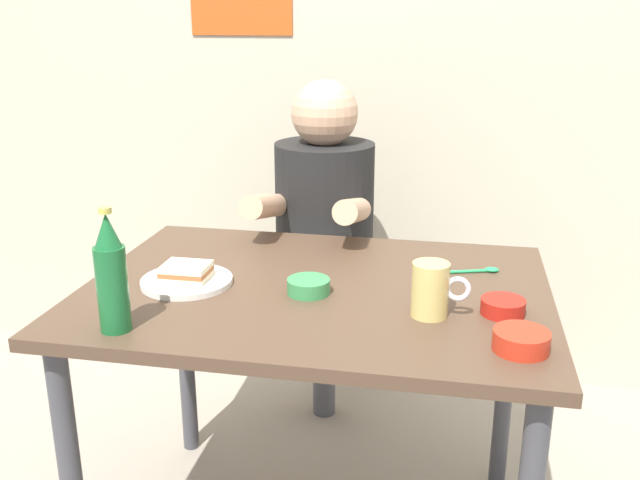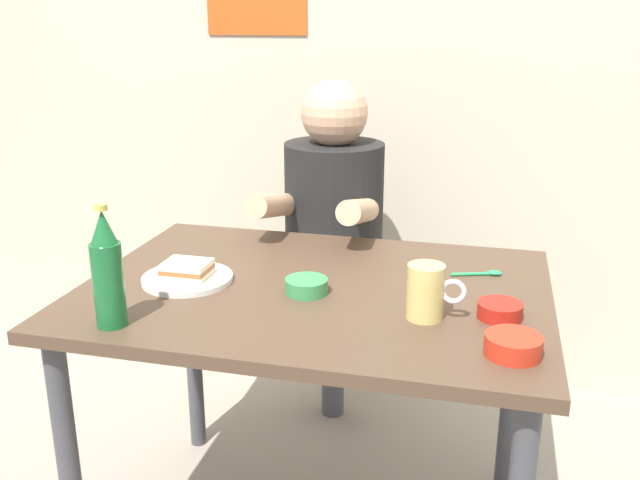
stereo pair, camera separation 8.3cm
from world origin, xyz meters
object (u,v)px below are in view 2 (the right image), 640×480
object	(u,v)px
beer_bottle	(107,272)
person_seated	(333,207)
plate_orange	(187,279)
dining_table	(315,322)
beer_mug	(427,292)
sambal_bowl_red	(500,310)
stool	(333,323)
sandwich	(187,269)

from	to	relation	value
beer_bottle	person_seated	bearing A→B (deg)	74.66
plate_orange	beer_bottle	world-z (taller)	beer_bottle
dining_table	plate_orange	bearing A→B (deg)	-171.42
beer_mug	sambal_bowl_red	size ratio (longest dim) A/B	1.31
stool	sandwich	distance (m)	0.83
plate_orange	beer_mug	size ratio (longest dim) A/B	1.75
person_seated	sambal_bowl_red	world-z (taller)	person_seated
beer_bottle	sambal_bowl_red	size ratio (longest dim) A/B	2.73
dining_table	sandwich	world-z (taller)	sandwich
stool	sandwich	bearing A→B (deg)	-107.17
stool	plate_orange	distance (m)	0.81
beer_bottle	sandwich	bearing A→B (deg)	80.02
dining_table	stool	world-z (taller)	dining_table
plate_orange	beer_bottle	bearing A→B (deg)	-99.98
sandwich	sambal_bowl_red	bearing A→B (deg)	-2.66
person_seated	plate_orange	xyz separation A→B (m)	(-0.21, -0.67, -0.02)
sambal_bowl_red	dining_table	bearing A→B (deg)	169.36
sandwich	beer_mug	distance (m)	0.59
beer_mug	sambal_bowl_red	distance (m)	0.16
stool	beer_bottle	distance (m)	1.11
sambal_bowl_red	plate_orange	bearing A→B (deg)	177.34
dining_table	beer_bottle	bearing A→B (deg)	-138.37
person_seated	stool	bearing A→B (deg)	90.00
dining_table	sambal_bowl_red	size ratio (longest dim) A/B	11.46
plate_orange	sambal_bowl_red	size ratio (longest dim) A/B	2.29
person_seated	beer_bottle	bearing A→B (deg)	-105.34
stool	plate_orange	bearing A→B (deg)	-107.17
person_seated	plate_orange	distance (m)	0.70
stool	sambal_bowl_red	world-z (taller)	sambal_bowl_red
stool	beer_mug	xyz separation A→B (m)	(0.38, -0.75, 0.45)
plate_orange	sambal_bowl_red	bearing A→B (deg)	-2.66
stool	sambal_bowl_red	bearing A→B (deg)	-53.30
beer_bottle	plate_orange	bearing A→B (deg)	80.02
sandwich	beer_bottle	distance (m)	0.29
person_seated	beer_mug	xyz separation A→B (m)	(0.38, -0.74, 0.03)
plate_orange	beer_bottle	size ratio (longest dim) A/B	0.84
beer_mug	sambal_bowl_red	bearing A→B (deg)	14.21
person_seated	sambal_bowl_red	xyz separation A→B (m)	(0.53, -0.70, -0.01)
person_seated	beer_bottle	xyz separation A→B (m)	(-0.26, -0.94, 0.09)
dining_table	sambal_bowl_red	bearing A→B (deg)	-10.64
stool	person_seated	xyz separation A→B (m)	(0.00, -0.01, 0.42)
sambal_bowl_red	stool	bearing A→B (deg)	126.70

